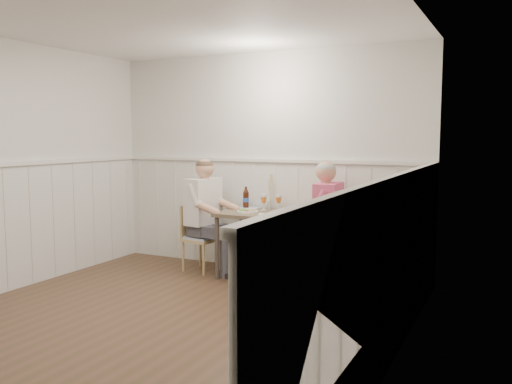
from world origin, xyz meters
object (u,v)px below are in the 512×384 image
chair_left (199,235)px  grass_vase (269,192)px  chair_right (333,245)px  man_in_pink (324,233)px  diner_cream (206,224)px  dining_table (264,221)px  beer_bottle (246,199)px

chair_left → grass_vase: grass_vase is taller
chair_right → man_in_pink: bearing=159.2°
diner_cream → grass_vase: size_ratio=3.12×
dining_table → man_in_pink: bearing=0.2°
chair_right → chair_left: chair_right is taller
beer_bottle → grass_vase: (0.27, 0.07, 0.08)m
chair_left → chair_right: bearing=0.2°
man_in_pink → beer_bottle: (-1.07, 0.24, 0.29)m
chair_right → grass_vase: bearing=159.1°
grass_vase → chair_left: bearing=-155.2°
chair_left → diner_cream: bearing=-7.2°
chair_left → beer_bottle: 0.72m
man_in_pink → diner_cream: size_ratio=1.00×
grass_vase → diner_cream: bearing=-150.6°
chair_left → diner_cream: diner_cream is taller
chair_right → diner_cream: size_ratio=0.61×
chair_left → diner_cream: 0.19m
diner_cream → grass_vase: 0.83m
diner_cream → grass_vase: diner_cream is taller
chair_left → diner_cream: (0.11, -0.01, 0.15)m
man_in_pink → diner_cream: (-1.45, -0.06, -0.00)m
chair_left → grass_vase: size_ratio=1.80×
chair_left → man_in_pink: bearing=1.8°
man_in_pink → grass_vase: (-0.80, 0.30, 0.37)m
grass_vase → dining_table: bearing=-75.9°
chair_right → chair_left: (-1.67, -0.01, -0.03)m
dining_table → beer_bottle: (-0.35, 0.24, 0.21)m
chair_left → beer_bottle: bearing=30.0°
dining_table → chair_left: 0.87m
beer_bottle → man_in_pink: bearing=-12.4°
man_in_pink → beer_bottle: bearing=167.6°
chair_left → beer_bottle: (0.49, 0.28, 0.44)m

